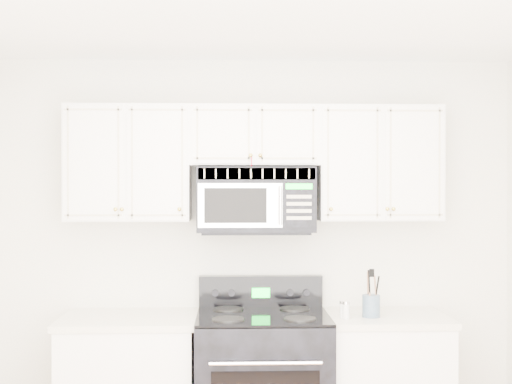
{
  "coord_description": "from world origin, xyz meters",
  "views": [
    {
      "loc": [
        -0.15,
        -3.09,
        1.75
      ],
      "look_at": [
        0.0,
        1.3,
        1.71
      ],
      "focal_mm": 50.0,
      "sensor_mm": 36.0,
      "label": 1
    }
  ],
  "objects": [
    {
      "name": "microwave",
      "position": [
        0.01,
        1.56,
        1.66
      ],
      "size": [
        0.76,
        0.43,
        0.42
      ],
      "color": "black",
      "rests_on": "ground"
    },
    {
      "name": "shaker_salt",
      "position": [
        0.56,
        1.3,
        0.98
      ],
      "size": [
        0.05,
        0.05,
        0.11
      ],
      "color": "silver",
      "rests_on": "base_cabinet_right"
    },
    {
      "name": "upper_cabinets",
      "position": [
        -0.0,
        1.58,
        1.93
      ],
      "size": [
        2.44,
        0.37,
        0.75
      ],
      "color": "white",
      "rests_on": "ground"
    },
    {
      "name": "room",
      "position": [
        0.0,
        0.0,
        1.3
      ],
      "size": [
        3.51,
        3.51,
        2.61
      ],
      "color": "#A4744D",
      "rests_on": "ground"
    },
    {
      "name": "shaker_pepper",
      "position": [
        0.55,
        1.32,
        0.98
      ],
      "size": [
        0.05,
        0.05,
        0.11
      ],
      "color": "silver",
      "rests_on": "base_cabinet_right"
    },
    {
      "name": "utensil_crock",
      "position": [
        0.73,
        1.36,
        1.0
      ],
      "size": [
        0.11,
        0.11,
        0.3
      ],
      "color": "slate",
      "rests_on": "base_cabinet_right"
    }
  ]
}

